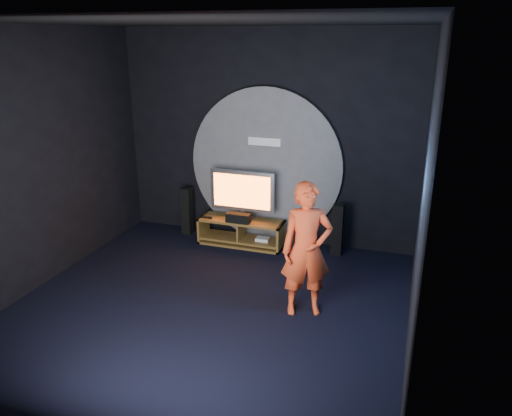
{
  "coord_description": "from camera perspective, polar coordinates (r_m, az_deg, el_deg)",
  "views": [
    {
      "loc": [
        2.41,
        -5.27,
        3.37
      ],
      "look_at": [
        0.3,
        1.05,
        1.05
      ],
      "focal_mm": 35.0,
      "sensor_mm": 36.0,
      "label": 1
    }
  ],
  "objects": [
    {
      "name": "wall_disc_panel",
      "position": [
        8.34,
        1.06,
        4.85
      ],
      "size": [
        2.6,
        0.11,
        2.6
      ],
      "color": "#515156",
      "rests_on": "ground"
    },
    {
      "name": "media_console",
      "position": [
        8.42,
        -1.65,
        -2.95
      ],
      "size": [
        1.43,
        0.45,
        0.45
      ],
      "color": "brown",
      "rests_on": "ground"
    },
    {
      "name": "player",
      "position": [
        6.2,
        5.79,
        -4.78
      ],
      "size": [
        0.74,
        0.62,
        1.72
      ],
      "primitive_type": "imported",
      "rotation": [
        0.0,
        0.0,
        0.38
      ],
      "color": "red",
      "rests_on": "ground"
    },
    {
      "name": "right_wall",
      "position": [
        5.52,
        18.55,
        1.08
      ],
      "size": [
        0.04,
        5.0,
        3.5
      ],
      "primitive_type": "cube",
      "color": "black",
      "rests_on": "ground"
    },
    {
      "name": "floor",
      "position": [
        6.7,
        -5.39,
        -11.08
      ],
      "size": [
        5.0,
        5.0,
        0.0
      ],
      "primitive_type": "plane",
      "color": "black",
      "rests_on": "ground"
    },
    {
      "name": "left_wall",
      "position": [
        7.38,
        -23.99,
        4.85
      ],
      "size": [
        0.04,
        5.0,
        3.5
      ],
      "primitive_type": "cube",
      "color": "black",
      "rests_on": "ground"
    },
    {
      "name": "back_wall",
      "position": [
        8.29,
        1.2,
        7.94
      ],
      "size": [
        5.0,
        0.04,
        3.5
      ],
      "primitive_type": "cube",
      "color": "black",
      "rests_on": "ground"
    },
    {
      "name": "ceiling",
      "position": [
        5.79,
        -6.53,
        20.41
      ],
      "size": [
        5.0,
        5.0,
        0.01
      ],
      "primitive_type": "cube",
      "color": "black",
      "rests_on": "back_wall"
    },
    {
      "name": "tower_speaker_right",
      "position": [
        8.09,
        9.3,
        -2.44
      ],
      "size": [
        0.17,
        0.19,
        0.84
      ],
      "primitive_type": "cube",
      "color": "black",
      "rests_on": "ground"
    },
    {
      "name": "tv",
      "position": [
        8.25,
        -1.59,
        1.75
      ],
      "size": [
        1.1,
        0.22,
        0.82
      ],
      "color": "#A4A4AB",
      "rests_on": "media_console"
    },
    {
      "name": "subwoofer",
      "position": [
        8.34,
        5.31,
        -3.38
      ],
      "size": [
        0.32,
        0.32,
        0.35
      ],
      "primitive_type": "cube",
      "color": "black",
      "rests_on": "ground"
    },
    {
      "name": "tower_speaker_left",
      "position": [
        8.91,
        -7.88,
        -0.3
      ],
      "size": [
        0.17,
        0.19,
        0.84
      ],
      "primitive_type": "cube",
      "color": "black",
      "rests_on": "ground"
    },
    {
      "name": "center_speaker",
      "position": [
        8.19,
        -2.04,
        -1.14
      ],
      "size": [
        0.4,
        0.15,
        0.15
      ],
      "primitive_type": "cube",
      "color": "black",
      "rests_on": "media_console"
    },
    {
      "name": "front_wall",
      "position": [
        4.01,
        -20.66,
        -5.97
      ],
      "size": [
        5.0,
        0.04,
        3.5
      ],
      "primitive_type": "cube",
      "color": "black",
      "rests_on": "ground"
    },
    {
      "name": "remote",
      "position": [
        8.43,
        -5.65,
        -1.08
      ],
      "size": [
        0.18,
        0.05,
        0.02
      ],
      "primitive_type": "cube",
      "color": "black",
      "rests_on": "media_console"
    }
  ]
}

